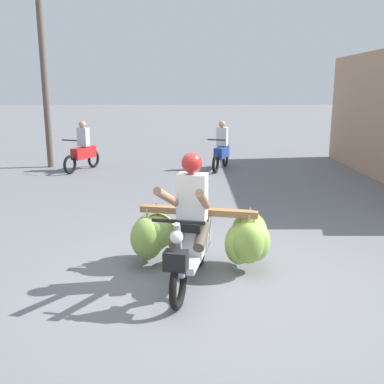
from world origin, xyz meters
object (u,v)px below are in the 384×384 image
Objects in this scene: motorbike_distant_ahead_left at (223,150)px; utility_pole at (45,68)px; motorbike_distant_ahead_right at (85,150)px; motorbike_main_loaded at (198,235)px.

utility_pole reaches higher than motorbike_distant_ahead_left.
utility_pole is at bearing 154.38° from motorbike_distant_ahead_right.
motorbike_distant_ahead_right is at bearing 113.91° from motorbike_main_loaded.
motorbike_distant_ahead_left is 5.59m from utility_pole.
motorbike_distant_ahead_left and motorbike_distant_ahead_right have the same top height.
motorbike_main_loaded is 7.80m from motorbike_distant_ahead_right.
motorbike_distant_ahead_right is at bearing -25.62° from utility_pole.
utility_pole is (-1.13, 0.54, 2.30)m from motorbike_distant_ahead_right.
motorbike_distant_ahead_right is at bearing -178.14° from motorbike_distant_ahead_left.
motorbike_main_loaded is 9.11m from utility_pole.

